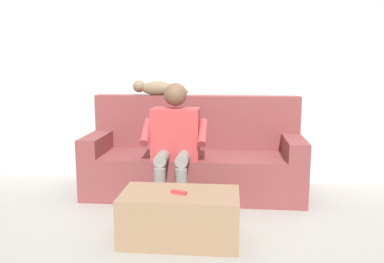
# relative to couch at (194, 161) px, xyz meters

# --- Properties ---
(ground_plane) EXTENTS (8.00, 8.00, 0.00)m
(ground_plane) POSITION_rel_couch_xyz_m (0.00, 0.74, -0.32)
(ground_plane) COLOR gray
(back_wall) EXTENTS (5.13, 0.06, 2.65)m
(back_wall) POSITION_rel_couch_xyz_m (0.00, -0.45, 1.01)
(back_wall) COLOR silver
(back_wall) RESTS_ON ground
(couch) EXTENTS (2.07, 0.73, 0.94)m
(couch) POSITION_rel_couch_xyz_m (0.00, 0.00, 0.00)
(couch) COLOR brown
(couch) RESTS_ON ground
(coffee_table) EXTENTS (0.84, 0.47, 0.36)m
(coffee_table) POSITION_rel_couch_xyz_m (0.00, 1.10, -0.14)
(coffee_table) COLOR #8C6B4C
(coffee_table) RESTS_ON ground
(person_solo_seated) EXTENTS (0.58, 0.51, 1.09)m
(person_solo_seated) POSITION_rel_couch_xyz_m (0.14, 0.35, 0.30)
(person_solo_seated) COLOR #B23838
(person_solo_seated) RESTS_ON ground
(cat_on_backrest) EXTENTS (0.56, 0.12, 0.16)m
(cat_on_backrest) POSITION_rel_couch_xyz_m (0.44, -0.23, 0.70)
(cat_on_backrest) COLOR #756047
(cat_on_backrest) RESTS_ON couch
(remote_red) EXTENTS (0.12, 0.07, 0.02)m
(remote_red) POSITION_rel_couch_xyz_m (0.01, 1.12, 0.05)
(remote_red) COLOR #B73333
(remote_red) RESTS_ON coffee_table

